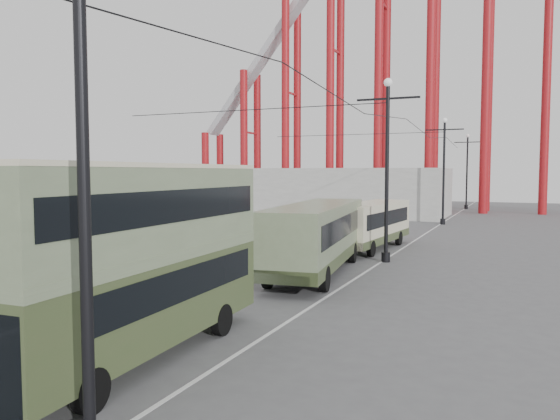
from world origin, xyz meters
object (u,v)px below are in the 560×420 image
at_px(double_decker_bus, 136,251).
at_px(single_decker_green, 317,234).
at_px(single_decker_cream, 371,223).
at_px(pedestrian, 164,296).

relative_size(double_decker_bus, single_decker_green, 0.80).
bearing_deg(single_decker_green, single_decker_cream, 80.54).
height_order(double_decker_bus, single_decker_cream, double_decker_bus).
height_order(single_decker_cream, pedestrian, single_decker_cream).
bearing_deg(double_decker_bus, single_decker_green, 87.11).
xyz_separation_m(single_decker_green, single_decker_cream, (0.28, 8.63, -0.21)).
height_order(single_decker_green, single_decker_cream, single_decker_green).
xyz_separation_m(double_decker_bus, single_decker_green, (0.08, 12.60, -0.92)).
bearing_deg(double_decker_bus, pedestrian, 111.77).
bearing_deg(single_decker_green, pedestrian, -105.90).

